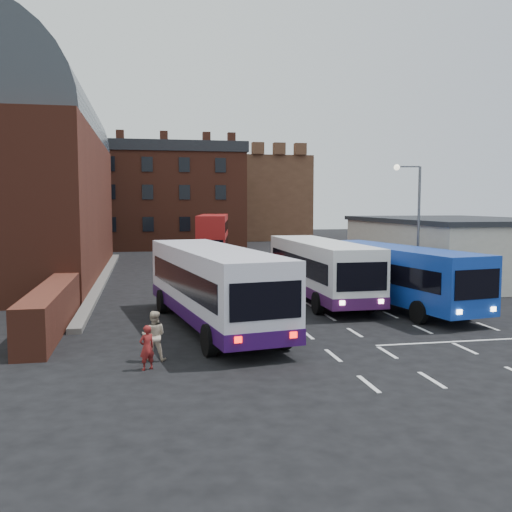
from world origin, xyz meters
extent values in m
plane|color=black|center=(0.00, 0.00, 0.00)|extent=(180.00, 180.00, 0.00)
cube|color=#602B1E|center=(-15.50, 21.00, 5.00)|extent=(12.00, 28.00, 10.00)
cylinder|color=#1E2328|center=(-15.50, 21.00, 10.00)|extent=(12.00, 26.00, 12.00)
cube|color=#602B1E|center=(-10.20, 2.00, 0.90)|extent=(1.20, 10.00, 1.80)
cube|color=beige|center=(15.00, 14.00, 2.00)|extent=(10.00, 16.00, 4.00)
cube|color=#282B30|center=(15.00, 14.00, 4.10)|extent=(10.40, 16.40, 0.30)
cube|color=brown|center=(-6.00, 46.00, 5.50)|extent=(22.00, 10.00, 11.00)
cube|color=brown|center=(6.00, 66.00, 6.00)|extent=(22.00, 22.00, 12.00)
cube|color=silver|center=(-3.57, 1.29, 1.97)|extent=(4.79, 12.66, 2.81)
cube|color=black|center=(-3.57, 1.29, 2.14)|extent=(4.66, 11.49, 1.01)
cylinder|color=black|center=(-5.59, 4.94, 0.56)|extent=(0.49, 1.16, 1.12)
cylinder|color=black|center=(-4.24, -3.26, 0.56)|extent=(0.49, 1.16, 1.12)
cylinder|color=black|center=(-2.82, 5.40, 0.56)|extent=(0.49, 1.16, 1.12)
cylinder|color=black|center=(-1.46, -2.80, 0.56)|extent=(0.49, 1.16, 1.12)
cube|color=white|center=(2.94, 6.97, 1.88)|extent=(2.84, 11.82, 2.68)
cube|color=black|center=(2.94, 6.97, 2.04)|extent=(2.88, 10.63, 0.96)
cylinder|color=black|center=(4.33, 3.24, 0.54)|extent=(0.31, 1.08, 1.07)
cylinder|color=black|center=(4.22, 11.17, 0.54)|extent=(0.31, 1.08, 1.07)
cylinder|color=black|center=(1.65, 3.20, 0.54)|extent=(0.31, 1.08, 1.07)
cylinder|color=black|center=(1.55, 11.13, 0.54)|extent=(0.31, 1.08, 1.07)
cube|color=#11369F|center=(6.00, 4.04, 1.80)|extent=(4.47, 11.59, 2.57)
cube|color=black|center=(6.00, 4.04, 1.95)|extent=(4.32, 10.42, 0.93)
cylinder|color=black|center=(7.88, 0.71, 0.51)|extent=(0.46, 1.06, 1.03)
cylinder|color=black|center=(6.58, 8.21, 0.51)|extent=(0.46, 1.06, 1.03)
cylinder|color=black|center=(5.35, 0.27, 0.51)|extent=(0.46, 1.06, 1.03)
cylinder|color=black|center=(4.05, 7.77, 0.51)|extent=(0.46, 1.06, 1.03)
cube|color=#AD1918|center=(-0.29, 28.75, 2.36)|extent=(4.11, 10.83, 3.75)
cube|color=black|center=(-0.29, 28.75, 1.83)|extent=(3.97, 9.65, 0.87)
cylinder|color=black|center=(0.34, 25.23, 0.48)|extent=(0.42, 0.99, 0.96)
cylinder|color=black|center=(1.51, 32.25, 0.48)|extent=(0.42, 0.99, 0.96)
cylinder|color=black|center=(-2.03, 25.63, 0.48)|extent=(0.42, 0.99, 0.96)
cylinder|color=black|center=(-0.86, 32.64, 0.48)|extent=(0.42, 0.99, 0.96)
cylinder|color=#53555B|center=(8.60, 6.89, 3.64)|extent=(0.15, 0.15, 7.28)
cylinder|color=#53555B|center=(7.98, 7.03, 7.28)|extent=(1.26, 0.37, 0.09)
sphere|color=#FFF2CC|center=(7.36, 7.17, 7.23)|extent=(0.33, 0.33, 0.33)
imported|color=maroon|center=(-6.33, -4.50, 0.72)|extent=(0.62, 0.56, 1.43)
imported|color=beige|center=(-6.09, -3.45, 0.84)|extent=(0.91, 0.75, 1.68)
camera|label=1|loc=(-6.31, -22.45, 5.24)|focal=40.00mm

